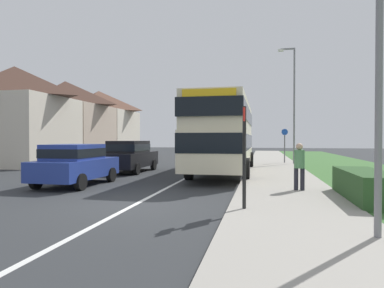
{
  "coord_description": "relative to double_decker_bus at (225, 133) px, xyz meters",
  "views": [
    {
      "loc": [
        3.4,
        -8.64,
        1.81
      ],
      "look_at": [
        0.61,
        4.87,
        1.6
      ],
      "focal_mm": 31.4,
      "sensor_mm": 36.0,
      "label": 1
    }
  ],
  "objects": [
    {
      "name": "pavement_near_side",
      "position": [
        2.68,
        -2.85,
        -2.08
      ],
      "size": [
        3.2,
        68.0,
        0.12
      ],
      "primitive_type": "cube",
      "color": "#9E998E",
      "rests_on": "ground_plane"
    },
    {
      "name": "pedestrian_at_stop",
      "position": [
        3.11,
        -5.99,
        -1.17
      ],
      "size": [
        0.34,
        0.34,
        1.67
      ],
      "color": "#23232D",
      "rests_on": "ground_plane"
    },
    {
      "name": "lane_marking_centre",
      "position": [
        -1.52,
        -0.85,
        -2.14
      ],
      "size": [
        0.14,
        60.0,
        0.01
      ],
      "primitive_type": "cube",
      "color": "silver",
      "rests_on": "ground_plane"
    },
    {
      "name": "parked_car_black",
      "position": [
        -5.13,
        -0.31,
        -1.21
      ],
      "size": [
        1.95,
        4.36,
        1.7
      ],
      "color": "black",
      "rests_on": "ground_plane"
    },
    {
      "name": "double_decker_bus",
      "position": [
        0.0,
        0.0,
        0.0
      ],
      "size": [
        2.8,
        10.89,
        3.7
      ],
      "color": "beige",
      "rests_on": "ground_plane"
    },
    {
      "name": "street_lamp_mid",
      "position": [
        3.97,
        6.31,
        2.41
      ],
      "size": [
        1.14,
        0.2,
        7.99
      ],
      "color": "slate",
      "rests_on": "ground_plane"
    },
    {
      "name": "roadside_hedge",
      "position": [
        4.78,
        -7.23,
        -1.69
      ],
      "size": [
        1.1,
        3.5,
        0.9
      ],
      "primitive_type": "cube",
      "color": "#2D5128",
      "rests_on": "ground_plane"
    },
    {
      "name": "cycle_route_sign",
      "position": [
        3.51,
        7.17,
        -0.72
      ],
      "size": [
        0.44,
        0.08,
        2.52
      ],
      "color": "slate",
      "rests_on": "ground_plane"
    },
    {
      "name": "house_terrace_far_side",
      "position": [
        -14.66,
        8.59,
        1.24
      ],
      "size": [
        6.81,
        18.05,
        6.77
      ],
      "color": "beige",
      "rests_on": "ground_plane"
    },
    {
      "name": "parked_car_blue",
      "position": [
        -5.19,
        -5.66,
        -1.26
      ],
      "size": [
        1.97,
        3.94,
        1.6
      ],
      "color": "navy",
      "rests_on": "ground_plane"
    },
    {
      "name": "ground_plane",
      "position": [
        -1.52,
        -8.85,
        -2.14
      ],
      "size": [
        120.0,
        120.0,
        0.0
      ],
      "primitive_type": "plane",
      "color": "#2D3033"
    },
    {
      "name": "bus_stop_sign",
      "position": [
        1.48,
        -9.27,
        -0.6
      ],
      "size": [
        0.09,
        0.52,
        2.6
      ],
      "color": "black",
      "rests_on": "ground_plane"
    }
  ]
}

